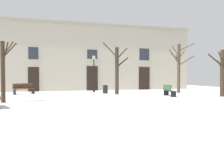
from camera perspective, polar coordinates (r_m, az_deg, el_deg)
The scene contains 10 objects.
ground_plane at distance 17.88m, azimuth 1.62°, elevation -3.29°, with size 38.08×38.08×0.00m, color white.
building_facade at distance 26.79m, azimuth -4.45°, elevation 6.68°, with size 23.80×0.60×7.55m.
tree_center at distance 23.81m, azimuth 15.74°, elevation 4.08°, with size 2.12×2.30×4.76m.
tree_right_of_center at distance 20.75m, azimuth 25.01°, elevation 2.73°, with size 1.98×1.53×3.70m.
tree_near_facade at distance 21.04m, azimuth 1.22°, elevation 3.58°, with size 2.40×1.37×4.51m.
tree_foreground at distance 16.06m, azimuth -24.65°, elevation 3.42°, with size 1.17×1.50×3.90m.
streetlamp at distance 23.82m, azimuth -4.38°, elevation 3.51°, with size 0.30×0.30×3.71m.
litter_bin at distance 22.14m, azimuth -1.64°, elevation -1.26°, with size 0.49×0.49×0.77m.
bench_far_corner at distance 22.70m, azimuth -20.49°, elevation -1.03°, with size 1.87×1.40×0.96m.
bench_back_to_back_right at distance 19.60m, azimuth 13.53°, elevation -1.52°, with size 0.75×1.73×0.93m.
Camera 1 is at (-5.46, -16.94, 1.66)m, focal length 38.04 mm.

